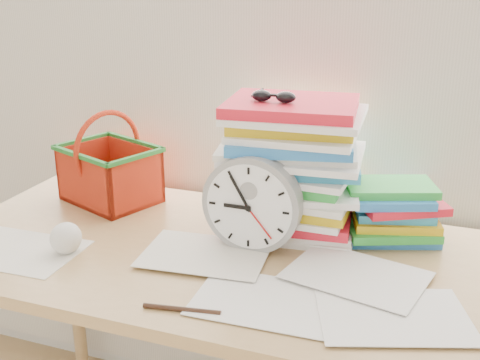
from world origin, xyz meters
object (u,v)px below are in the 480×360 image
at_px(basket, 109,158).
at_px(desk, 216,278).
at_px(clock, 252,204).
at_px(paper_stack, 291,167).
at_px(book_stack, 394,212).

bearing_deg(basket, desk, -4.73).
relative_size(clock, basket, 0.91).
height_order(paper_stack, clock, paper_stack).
distance_m(clock, book_stack, 0.36).
xyz_separation_m(paper_stack, book_stack, (0.26, 0.03, -0.10)).
height_order(desk, book_stack, book_stack).
height_order(book_stack, basket, basket).
relative_size(clock, book_stack, 0.98).
distance_m(desk, clock, 0.21).
bearing_deg(paper_stack, desk, -125.44).
distance_m(paper_stack, book_stack, 0.28).
bearing_deg(paper_stack, clock, -109.43).
xyz_separation_m(desk, paper_stack, (0.13, 0.19, 0.25)).
bearing_deg(desk, paper_stack, 54.56).
height_order(paper_stack, basket, paper_stack).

